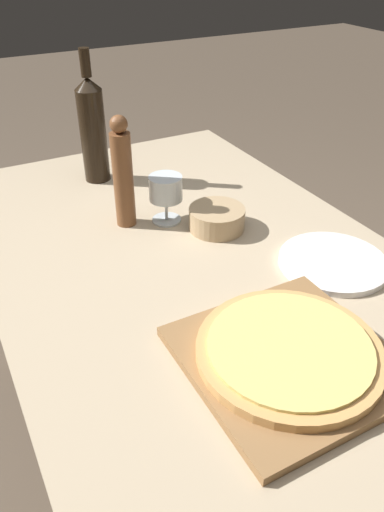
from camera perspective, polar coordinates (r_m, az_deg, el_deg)
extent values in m
plane|color=brown|center=(1.63, 1.37, -23.56)|extent=(12.00, 12.00, 0.00)
cube|color=tan|center=(1.09, 1.87, -2.34)|extent=(0.88, 1.54, 0.03)
cylinder|color=brown|center=(1.79, -20.77, -3.33)|extent=(0.06, 0.06, 0.71)
cylinder|color=brown|center=(1.97, 1.01, 2.73)|extent=(0.06, 0.06, 0.71)
cube|color=olive|center=(0.88, 10.91, -11.45)|extent=(0.34, 0.34, 0.02)
cylinder|color=tan|center=(0.87, 11.04, -10.61)|extent=(0.32, 0.32, 0.02)
cylinder|color=#E0C66B|center=(0.86, 11.12, -10.04)|extent=(0.28, 0.28, 0.01)
cylinder|color=black|center=(1.46, -11.19, 13.26)|extent=(0.07, 0.07, 0.26)
cone|color=black|center=(1.42, -11.86, 18.76)|extent=(0.07, 0.07, 0.03)
cylinder|color=black|center=(1.41, -12.12, 20.81)|extent=(0.03, 0.03, 0.07)
cylinder|color=brown|center=(1.21, -7.85, 8.54)|extent=(0.05, 0.05, 0.23)
sphere|color=brown|center=(1.16, -8.39, 14.68)|extent=(0.04, 0.04, 0.04)
cylinder|color=silver|center=(1.27, -2.91, 4.18)|extent=(0.07, 0.07, 0.00)
cylinder|color=silver|center=(1.25, -2.95, 5.38)|extent=(0.01, 0.01, 0.06)
cylinder|color=silver|center=(1.23, -3.03, 7.76)|extent=(0.08, 0.08, 0.06)
cylinder|color=tan|center=(1.22, 2.85, 4.30)|extent=(0.14, 0.14, 0.05)
cylinder|color=white|center=(1.14, 15.82, -0.68)|extent=(0.24, 0.24, 0.01)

